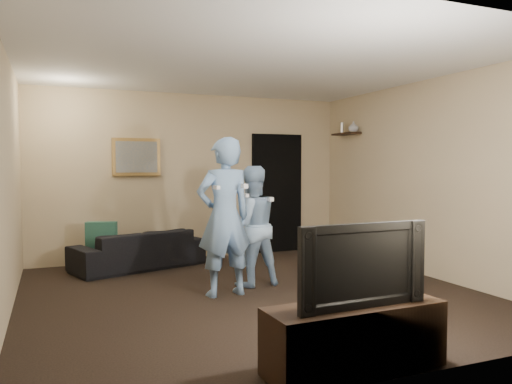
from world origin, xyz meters
name	(u,v)px	position (x,y,z in m)	size (l,w,h in m)	color
ground	(252,294)	(0.00, 0.00, 0.00)	(5.00, 5.00, 0.00)	black
ceiling	(252,64)	(0.00, 0.00, 2.60)	(5.00, 5.00, 0.04)	silver
wall_back	(194,176)	(0.00, 2.50, 1.30)	(5.00, 0.04, 2.60)	tan
wall_front	(391,190)	(0.00, -2.50, 1.30)	(5.00, 0.04, 2.60)	tan
wall_left	(6,183)	(-2.50, 0.00, 1.30)	(0.04, 5.00, 2.60)	tan
wall_right	(427,178)	(2.50, 0.00, 1.30)	(0.04, 5.00, 2.60)	tan
sofa	(139,249)	(-0.97, 1.95, 0.27)	(1.85, 0.72, 0.54)	black
throw_pillow	(101,237)	(-1.48, 1.95, 0.48)	(0.42, 0.13, 0.42)	#17473A
painting_frame	(136,157)	(-0.90, 2.48, 1.60)	(0.72, 0.05, 0.57)	olive
painting_canvas	(137,157)	(-0.90, 2.45, 1.60)	(0.62, 0.01, 0.47)	slate
doorway	(277,193)	(1.45, 2.47, 1.00)	(0.90, 0.06, 2.00)	black
light_switch	(244,176)	(0.85, 2.48, 1.30)	(0.08, 0.02, 0.12)	silver
wall_shelf	(346,134)	(2.39, 1.80, 1.99)	(0.20, 0.60, 0.03)	black
shelf_vase	(353,127)	(2.39, 1.59, 2.09)	(0.16, 0.16, 0.17)	#BABABF
shelf_figurine	(342,128)	(2.39, 1.93, 2.09)	(0.06, 0.06, 0.18)	silver
tv_console	(355,337)	(-0.14, -2.29, 0.25)	(1.32, 0.42, 0.47)	black
television	(355,263)	(-0.14, -2.29, 0.78)	(1.02, 0.13, 0.59)	black
wii_player_left	(224,217)	(-0.31, 0.06, 0.89)	(0.69, 0.53, 1.78)	#78A1D1
wii_player_right	(251,226)	(0.14, 0.38, 0.73)	(0.73, 0.58, 1.46)	#95B7D9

